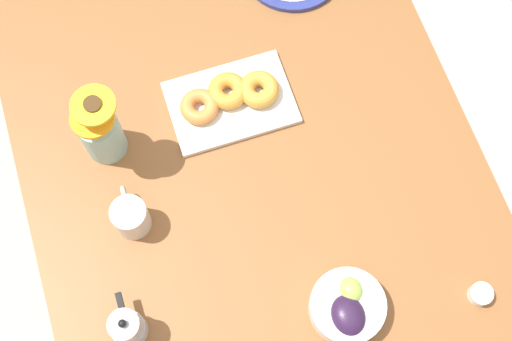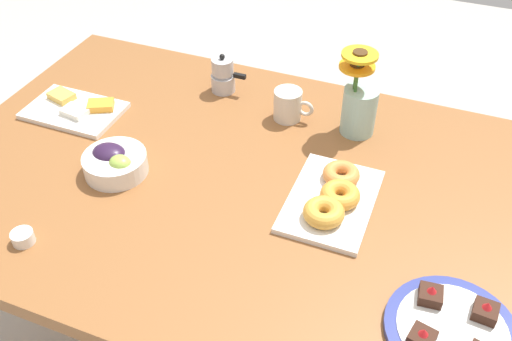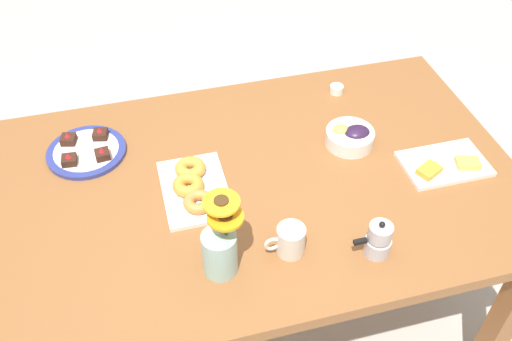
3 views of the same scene
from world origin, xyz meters
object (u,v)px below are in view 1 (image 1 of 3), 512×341
coffee_mug (131,217)px  croissant_platter (230,99)px  jam_cup_honey (481,294)px  moka_pot (128,328)px  dining_table (256,189)px  flower_vase (101,132)px  grape_bowl (347,307)px

coffee_mug → croissant_platter: 0.35m
jam_cup_honey → moka_pot: (0.15, 0.70, 0.03)m
jam_cup_honey → coffee_mug: bearing=59.7°
dining_table → flower_vase: bearing=59.8°
dining_table → jam_cup_honey: jam_cup_honey is taller
jam_cup_honey → dining_table: bearing=42.4°
dining_table → moka_pot: size_ratio=13.45×
jam_cup_honey → croissant_platter: bearing=31.6°
dining_table → croissant_platter: bearing=-0.1°
coffee_mug → croissant_platter: bearing=-53.7°
dining_table → grape_bowl: grape_bowl is taller
croissant_platter → flower_vase: (-0.02, 0.29, 0.06)m
dining_table → jam_cup_honey: (-0.39, -0.36, 0.10)m
dining_table → grape_bowl: bearing=-165.6°
coffee_mug → jam_cup_honey: coffee_mug is taller
dining_table → jam_cup_honey: 0.54m
grape_bowl → jam_cup_honey: (-0.06, -0.27, -0.01)m
dining_table → croissant_platter: croissant_platter is taller
dining_table → coffee_mug: (-0.02, 0.28, 0.13)m
moka_pot → jam_cup_honey: bearing=-102.3°
moka_pot → dining_table: bearing=-55.3°
coffee_mug → grape_bowl: (-0.32, -0.37, -0.01)m
flower_vase → jam_cup_honey: bearing=-130.8°
coffee_mug → croissant_platter: coffee_mug is taller
flower_vase → dining_table: bearing=-120.2°
grape_bowl → jam_cup_honey: 0.28m
grape_bowl → croissant_platter: bearing=9.3°
flower_vase → moka_pot: 0.41m
croissant_platter → moka_pot: (-0.43, 0.35, 0.03)m
croissant_platter → flower_vase: 0.30m
croissant_platter → grape_bowl: bearing=-170.7°
dining_table → croissant_platter: (0.19, -0.00, 0.11)m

